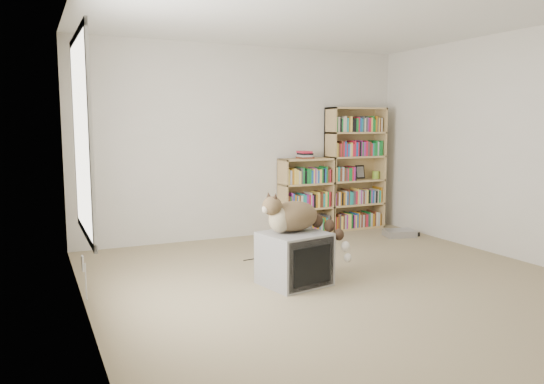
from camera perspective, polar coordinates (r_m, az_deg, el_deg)
name	(u,v)px	position (r m, az deg, el deg)	size (l,w,h in m)	color
floor	(348,287)	(4.99, 8.22, -10.12)	(4.50, 5.00, 0.01)	tan
wall_back	(246,142)	(6.99, -2.83, 5.35)	(4.50, 0.02, 2.50)	silver
wall_left	(84,158)	(4.01, -19.58, 3.47)	(0.02, 5.00, 2.50)	silver
wall_right	(530,147)	(6.29, 25.97, 4.40)	(0.02, 5.00, 2.50)	silver
ceiling	(354,5)	(4.87, 8.79, 19.21)	(4.50, 5.00, 0.02)	white
window	(82,136)	(4.20, -19.76, 5.67)	(0.02, 1.22, 1.52)	white
crt_tv	(294,259)	(4.98, 2.38, -7.17)	(0.65, 0.61, 0.49)	#959598
cat	(301,220)	(4.97, 3.11, -3.05)	(0.82, 0.56, 0.62)	#382816
bookcase_tall	(355,171)	(7.65, 8.87, 2.21)	(0.86, 0.30, 1.72)	tan
bookcase_short	(306,198)	(7.28, 3.64, -0.69)	(0.75, 0.30, 1.03)	tan
book_stack	(305,155)	(7.15, 3.53, 4.01)	(0.18, 0.24, 0.10)	red
green_mug	(375,175)	(7.84, 11.05, 1.83)	(0.10, 0.10, 0.11)	#84B032
framed_print	(360,172)	(7.80, 9.43, 2.15)	(0.15, 0.01, 0.19)	black
dvd_player	(399,233)	(7.29, 13.55, -4.33)	(0.39, 0.28, 0.09)	#A4A4A9
wall_outlet	(83,263)	(4.79, -19.68, -7.24)	(0.01, 0.08, 0.13)	silver
floor_cables	(265,255)	(6.09, -0.71, -6.81)	(1.20, 0.70, 0.01)	black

